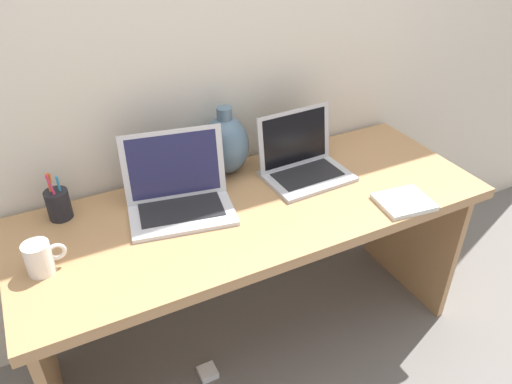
# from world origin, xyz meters

# --- Properties ---
(ground_plane) EXTENTS (6.00, 6.00, 0.00)m
(ground_plane) POSITION_xyz_m (0.00, 0.00, 0.00)
(ground_plane) COLOR slate
(back_wall) EXTENTS (4.40, 0.04, 2.40)m
(back_wall) POSITION_xyz_m (0.00, 0.35, 1.20)
(back_wall) COLOR beige
(back_wall) RESTS_ON ground
(desk) EXTENTS (1.67, 0.63, 0.70)m
(desk) POSITION_xyz_m (0.00, 0.00, 0.56)
(desk) COLOR #AD7F51
(desk) RESTS_ON ground
(laptop_left) EXTENTS (0.39, 0.31, 0.26)m
(laptop_left) POSITION_xyz_m (-0.24, 0.11, 0.77)
(laptop_left) COLOR silver
(laptop_left) RESTS_ON desk
(laptop_right) EXTENTS (0.32, 0.25, 0.24)m
(laptop_right) POSITION_xyz_m (0.25, 0.11, 0.76)
(laptop_right) COLOR #B2B2B7
(laptop_right) RESTS_ON desk
(green_vase) EXTENTS (0.18, 0.18, 0.27)m
(green_vase) POSITION_xyz_m (0.00, 0.25, 0.82)
(green_vase) COLOR slate
(green_vase) RESTS_ON desk
(notebook_stack) EXTENTS (0.20, 0.18, 0.02)m
(notebook_stack) POSITION_xyz_m (0.46, -0.24, 0.71)
(notebook_stack) COLOR silver
(notebook_stack) RESTS_ON desk
(coffee_mug) EXTENTS (0.12, 0.08, 0.10)m
(coffee_mug) POSITION_xyz_m (-0.71, -0.03, 0.75)
(coffee_mug) COLOR white
(coffee_mug) RESTS_ON desk
(pen_cup) EXTENTS (0.08, 0.08, 0.18)m
(pen_cup) POSITION_xyz_m (-0.62, 0.23, 0.75)
(pen_cup) COLOR black
(pen_cup) RESTS_ON desk
(power_brick) EXTENTS (0.07, 0.07, 0.03)m
(power_brick) POSITION_xyz_m (-0.26, -0.08, 0.01)
(power_brick) COLOR white
(power_brick) RESTS_ON ground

